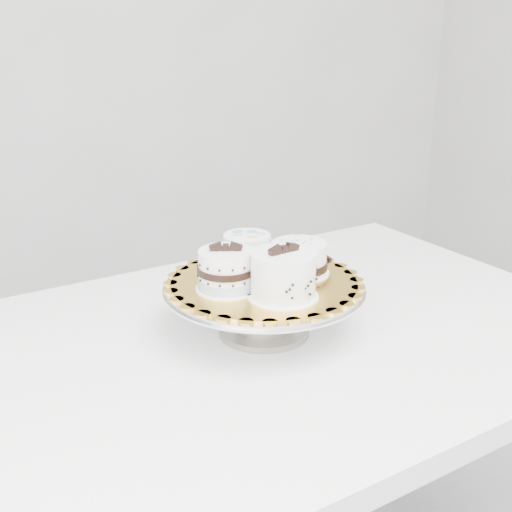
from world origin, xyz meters
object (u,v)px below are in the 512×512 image
cake_dots (247,251)px  cake_ribbon (299,259)px  table (270,365)px  cake_stand (264,299)px  cake_board (264,282)px  cake_banded (226,271)px  cake_swirl (283,276)px

cake_dots → cake_ribbon: 0.10m
table → cake_dots: size_ratio=11.48×
cake_stand → cake_board: (0.00, 0.00, 0.03)m
cake_board → cake_banded: size_ratio=2.60×
cake_stand → cake_banded: (-0.08, -0.00, 0.07)m
cake_swirl → cake_dots: size_ratio=1.06×
cake_board → cake_swirl: (-0.01, -0.08, 0.04)m
cake_board → cake_ribbon: bearing=3.4°
cake_banded → cake_swirl: bearing=-21.5°
cake_ribbon → cake_banded: bearing=162.9°
cake_dots → cake_ribbon: cake_dots is taller
cake_swirl → cake_dots: cake_swirl is taller
cake_board → cake_dots: 0.08m
cake_board → cake_banded: 0.08m
cake_board → cake_banded: (-0.08, -0.00, 0.04)m
cake_swirl → cake_stand: bearing=78.8°
cake_board → cake_swirl: size_ratio=2.78×
cake_swirl → cake_ribbon: cake_swirl is taller
cake_ribbon → cake_board: bearing=164.2°
cake_swirl → cake_banded: bearing=125.3°
cake_board → cake_dots: cake_dots is taller
table → cake_board: cake_board is taller
table → cake_dots: cake_dots is taller
cake_stand → cake_swirl: bearing=-94.6°
cake_stand → cake_ribbon: cake_ribbon is taller
cake_swirl → cake_dots: bearing=79.4°
cake_banded → cake_board: bearing=27.4°
table → cake_swirl: (-0.02, -0.08, 0.21)m
cake_stand → cake_dots: bearing=86.6°
cake_dots → cake_stand: bearing=-71.9°
cake_ribbon → cake_stand: bearing=164.2°
cake_dots → cake_ribbon: (0.07, -0.07, -0.01)m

